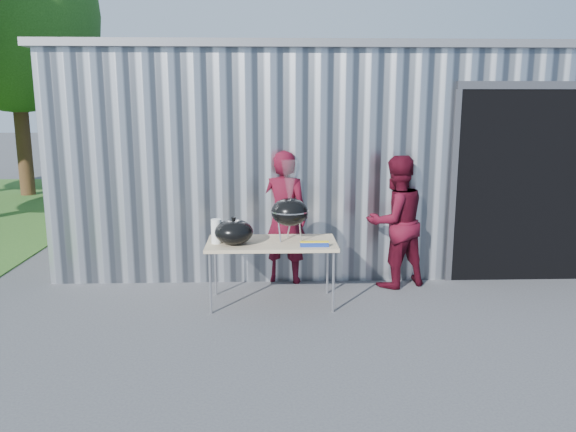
{
  "coord_description": "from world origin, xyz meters",
  "views": [
    {
      "loc": [
        -0.33,
        -5.44,
        2.34
      ],
      "look_at": [
        -0.11,
        0.9,
        1.05
      ],
      "focal_mm": 35.0,
      "sensor_mm": 36.0,
      "label": 1
    }
  ],
  "objects_px": {
    "folding_table": "(272,245)",
    "kettle_grill": "(290,205)",
    "person_bystander": "(395,222)",
    "person_cook": "(284,217)"
  },
  "relations": [
    {
      "from": "person_cook",
      "to": "person_bystander",
      "type": "relative_size",
      "value": 1.03
    },
    {
      "from": "kettle_grill",
      "to": "person_bystander",
      "type": "bearing_deg",
      "value": 21.59
    },
    {
      "from": "folding_table",
      "to": "kettle_grill",
      "type": "xyz_separation_m",
      "value": [
        0.21,
        0.07,
        0.46
      ]
    },
    {
      "from": "folding_table",
      "to": "person_bystander",
      "type": "bearing_deg",
      "value": 21.02
    },
    {
      "from": "folding_table",
      "to": "person_bystander",
      "type": "xyz_separation_m",
      "value": [
        1.58,
        0.61,
        0.14
      ]
    },
    {
      "from": "folding_table",
      "to": "person_cook",
      "type": "distance_m",
      "value": 0.85
    },
    {
      "from": "kettle_grill",
      "to": "person_cook",
      "type": "xyz_separation_m",
      "value": [
        -0.05,
        0.76,
        -0.3
      ]
    },
    {
      "from": "folding_table",
      "to": "person_cook",
      "type": "height_order",
      "value": "person_cook"
    },
    {
      "from": "kettle_grill",
      "to": "person_bystander",
      "type": "height_order",
      "value": "person_bystander"
    },
    {
      "from": "folding_table",
      "to": "person_cook",
      "type": "relative_size",
      "value": 0.86
    }
  ]
}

